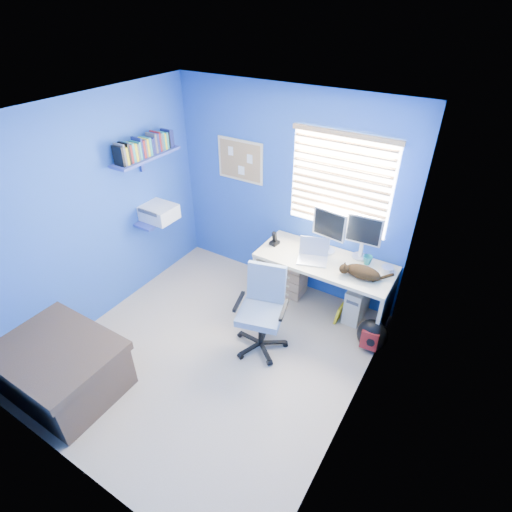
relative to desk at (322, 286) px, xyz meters
The scene contains 23 objects.
floor 1.48m from the desk, 119.22° to the right, with size 3.00×3.20×0.00m, color #C5AF96.
ceiling 2.57m from the desk, 119.22° to the right, with size 3.00×3.20×0.00m, color white.
wall_back 1.18m from the desk, 153.83° to the left, with size 3.00×0.01×2.50m, color blue.
wall_front 3.07m from the desk, 103.81° to the right, with size 3.00×0.01×2.50m, color blue.
wall_left 2.68m from the desk, 150.32° to the right, with size 0.01×3.20×2.50m, color blue.
wall_right 1.73m from the desk, 57.55° to the right, with size 0.01×3.20×2.50m, color blue.
desk is the anchor object (origin of this frame).
laptop 0.50m from the desk, 145.26° to the right, with size 0.33×0.26×0.22m, color silver.
monitor_left 0.67m from the desk, 108.37° to the left, with size 0.40×0.12×0.54m, color silver.
monitor_right 0.76m from the desk, 40.34° to the left, with size 0.40×0.12×0.54m, color silver.
phone 0.80m from the desk, behind, with size 0.09×0.11×0.17m, color black.
mug 0.62m from the desk, 23.07° to the left, with size 0.10×0.09×0.10m, color #1D837C.
cd_spindle 0.79m from the desk, 11.76° to the left, with size 0.13×0.13×0.07m, color silver.
cat 0.64m from the desk, 11.41° to the right, with size 0.38×0.20×0.13m, color black.
tower_pc 0.45m from the desk, 17.63° to the left, with size 0.19×0.44×0.45m, color beige.
drawer_boxes 0.49m from the desk, 166.15° to the left, with size 0.35×0.28×0.54m, color tan.
yellow_book 0.37m from the desk, 14.63° to the right, with size 0.03×0.17×0.24m, color yellow.
backpack 0.80m from the desk, 21.91° to the right, with size 0.33×0.25×0.39m, color black.
bed_corner 2.91m from the desk, 125.53° to the right, with size 1.15×0.82×0.55m, color brown.
office_chair 0.92m from the desk, 110.54° to the right, with size 0.68×0.68×0.95m.
window_blinds 1.22m from the desk, 99.42° to the left, with size 1.15×0.05×1.10m.
corkboard 1.82m from the desk, 166.48° to the left, with size 0.64×0.02×0.52m.
wall_shelves 2.37m from the desk, 166.19° to the right, with size 0.42×0.90×1.05m.
Camera 1 is at (1.99, -2.33, 3.30)m, focal length 28.00 mm.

